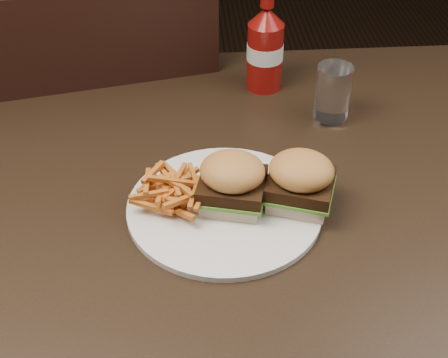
{
  "coord_description": "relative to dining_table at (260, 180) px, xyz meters",
  "views": [
    {
      "loc": [
        -0.11,
        -0.77,
        1.35
      ],
      "look_at": [
        -0.06,
        -0.08,
        0.8
      ],
      "focal_mm": 50.0,
      "sensor_mm": 36.0,
      "label": 1
    }
  ],
  "objects": [
    {
      "name": "dining_table",
      "position": [
        0.0,
        0.0,
        0.0
      ],
      "size": [
        1.2,
        0.8,
        0.04
      ],
      "primitive_type": "cube",
      "color": "black",
      "rests_on": "ground"
    },
    {
      "name": "plate",
      "position": [
        -0.06,
        -0.09,
        0.03
      ],
      "size": [
        0.28,
        0.28,
        0.01
      ],
      "primitive_type": "cylinder",
      "color": "white",
      "rests_on": "dining_table"
    },
    {
      "name": "ketchup_bottle",
      "position": [
        0.04,
        0.26,
        0.08
      ],
      "size": [
        0.09,
        0.09,
        0.13
      ],
      "primitive_type": "cylinder",
      "rotation": [
        0.0,
        0.0,
        0.39
      ],
      "color": "maroon",
      "rests_on": "dining_table"
    },
    {
      "name": "tumbler",
      "position": [
        0.14,
        0.14,
        0.08
      ],
      "size": [
        0.07,
        0.07,
        0.1
      ],
      "primitive_type": "cylinder",
      "rotation": [
        0.0,
        0.0,
        0.1
      ],
      "color": "white",
      "rests_on": "dining_table"
    },
    {
      "name": "sandwich_half_a",
      "position": [
        -0.05,
        -0.09,
        0.04
      ],
      "size": [
        0.1,
        0.1,
        0.02
      ],
      "primitive_type": "cube",
      "rotation": [
        0.0,
        0.0,
        -0.25
      ],
      "color": "beige",
      "rests_on": "plate"
    },
    {
      "name": "chair_far",
      "position": [
        -0.31,
        0.5,
        -0.3
      ],
      "size": [
        0.56,
        0.56,
        0.05
      ],
      "primitive_type": "cube",
      "rotation": [
        0.0,
        0.0,
        3.35
      ],
      "color": "black",
      "rests_on": "ground"
    },
    {
      "name": "sandwich_half_b",
      "position": [
        0.04,
        -0.09,
        0.04
      ],
      "size": [
        0.1,
        0.1,
        0.02
      ],
      "primitive_type": "cube",
      "rotation": [
        0.0,
        0.0,
        -0.33
      ],
      "color": "beige",
      "rests_on": "plate"
    },
    {
      "name": "fries_pile",
      "position": [
        -0.13,
        -0.08,
        0.05
      ],
      "size": [
        0.12,
        0.12,
        0.04
      ],
      "primitive_type": null,
      "rotation": [
        0.0,
        0.0,
        0.31
      ],
      "color": "orange",
      "rests_on": "plate"
    }
  ]
}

